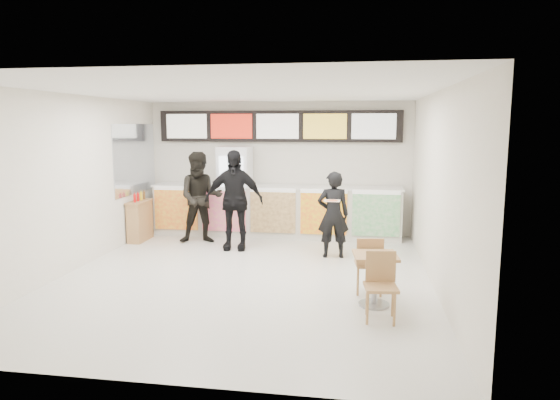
% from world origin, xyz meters
% --- Properties ---
extents(floor, '(7.00, 7.00, 0.00)m').
position_xyz_m(floor, '(0.00, 0.00, 0.00)').
color(floor, beige).
rests_on(floor, ground).
extents(ceiling, '(7.00, 7.00, 0.00)m').
position_xyz_m(ceiling, '(0.00, 0.00, 3.00)').
color(ceiling, white).
rests_on(ceiling, wall_back).
extents(wall_back, '(6.00, 0.00, 6.00)m').
position_xyz_m(wall_back, '(0.00, 3.50, 1.50)').
color(wall_back, silver).
rests_on(wall_back, floor).
extents(wall_left, '(0.00, 7.00, 7.00)m').
position_xyz_m(wall_left, '(-3.00, 0.00, 1.50)').
color(wall_left, silver).
rests_on(wall_left, floor).
extents(wall_right, '(0.00, 7.00, 7.00)m').
position_xyz_m(wall_right, '(3.00, 0.00, 1.50)').
color(wall_right, silver).
rests_on(wall_right, floor).
extents(service_counter, '(5.56, 0.77, 1.14)m').
position_xyz_m(service_counter, '(0.00, 3.09, 0.57)').
color(service_counter, silver).
rests_on(service_counter, floor).
extents(menu_board, '(5.50, 0.14, 0.70)m').
position_xyz_m(menu_board, '(0.00, 3.41, 2.45)').
color(menu_board, black).
rests_on(menu_board, wall_back).
extents(drinks_fridge, '(0.70, 0.67, 2.00)m').
position_xyz_m(drinks_fridge, '(-0.93, 3.11, 1.00)').
color(drinks_fridge, white).
rests_on(drinks_fridge, floor).
extents(mirror_panel, '(0.01, 2.00, 1.50)m').
position_xyz_m(mirror_panel, '(-2.99, 2.45, 1.75)').
color(mirror_panel, '#B2B7BF').
rests_on(mirror_panel, wall_left).
extents(customer_main, '(0.65, 0.48, 1.63)m').
position_xyz_m(customer_main, '(1.36, 1.47, 0.82)').
color(customer_main, black).
rests_on(customer_main, floor).
extents(customer_left, '(1.10, 0.96, 1.93)m').
position_xyz_m(customer_left, '(-1.46, 2.23, 0.96)').
color(customer_left, black).
rests_on(customer_left, floor).
extents(customer_mid, '(1.20, 0.55, 2.00)m').
position_xyz_m(customer_mid, '(-0.63, 1.79, 1.00)').
color(customer_mid, black).
rests_on(customer_mid, floor).
extents(pizza_slice, '(0.36, 0.36, 0.02)m').
position_xyz_m(pizza_slice, '(1.36, 1.02, 1.16)').
color(pizza_slice, beige).
rests_on(pizza_slice, customer_main).
extents(cafe_table, '(0.65, 1.52, 0.87)m').
position_xyz_m(cafe_table, '(2.07, -1.01, 0.51)').
color(cafe_table, tan).
rests_on(cafe_table, floor).
extents(condiment_ledge, '(0.31, 0.78, 1.03)m').
position_xyz_m(condiment_ledge, '(-2.82, 2.19, 0.44)').
color(condiment_ledge, tan).
rests_on(condiment_ledge, floor).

